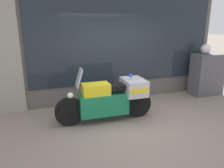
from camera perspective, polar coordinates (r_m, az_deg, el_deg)
name	(u,v)px	position (r m, az deg, el deg)	size (l,w,h in m)	color
ground_plane	(137,126)	(5.07, 6.42, -10.82)	(60.00, 60.00, 0.00)	gray
shop_building	(92,35)	(6.25, -5.28, 12.57)	(6.81, 0.55, 3.81)	#56514C
window_display	(122,81)	(6.81, 2.53, 0.79)	(5.30, 0.30, 2.12)	slate
paramedic_motorcycle	(111,98)	(5.13, -0.22, -3.59)	(2.33, 0.71, 1.30)	black
utility_cabinet	(207,74)	(7.61, 23.54, 2.32)	(0.99, 0.52, 1.31)	#4C4C51
white_helmet	(206,49)	(7.46, 23.33, 8.44)	(0.31, 0.31, 0.31)	white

